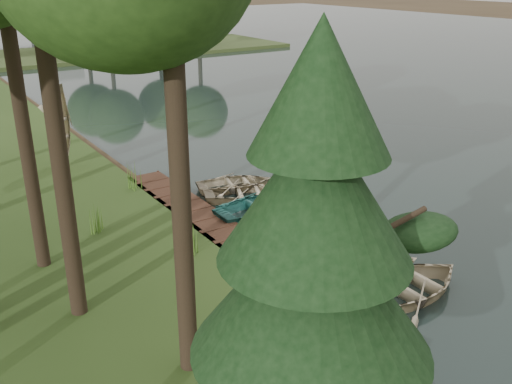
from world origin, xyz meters
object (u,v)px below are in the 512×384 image
rowboat_2 (351,248)px  stored_rowboat (64,158)px  rowboat_1 (376,266)px  rowboat_0 (410,283)px  boardwalk (233,241)px  pine_tree (315,231)px

rowboat_2 → stored_rowboat: size_ratio=0.95×
rowboat_2 → stored_rowboat: 15.28m
rowboat_1 → rowboat_0: bearing=-169.1°
boardwalk → rowboat_1: (2.63, -4.43, 0.22)m
rowboat_2 → pine_tree: bearing=140.8°
boardwalk → rowboat_0: 6.40m
boardwalk → rowboat_1: rowboat_1 is taller
rowboat_1 → pine_tree: size_ratio=0.37×
rowboat_1 → stored_rowboat: stored_rowboat is taller
stored_rowboat → pine_tree: bearing=-147.1°
rowboat_1 → rowboat_2: 1.33m
rowboat_0 → rowboat_1: (0.04, 1.41, -0.09)m
boardwalk → stored_rowboat: (-2.66, 11.17, 0.55)m
boardwalk → rowboat_2: size_ratio=4.33×
stored_rowboat → pine_tree: 21.65m
pine_tree → rowboat_0: bearing=29.4°
boardwalk → rowboat_0: rowboat_0 is taller
rowboat_0 → pine_tree: 9.62m
stored_rowboat → pine_tree: size_ratio=0.46×
rowboat_1 → rowboat_2: (0.14, 1.32, 0.06)m
rowboat_1 → pine_tree: pine_tree is taller
boardwalk → rowboat_1: 5.16m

